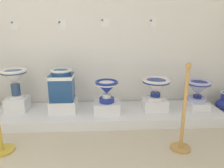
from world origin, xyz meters
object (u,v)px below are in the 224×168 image
(plinth_block_leftmost, at_px, (107,107))
(info_placard_second, at_px, (62,25))
(antique_toilet_slender_white, at_px, (14,78))
(antique_toilet_central_ornate, at_px, (198,88))
(antique_toilet_leftmost, at_px, (107,88))
(info_placard_fourth, at_px, (153,23))
(plinth_block_broad_patterned, at_px, (63,106))
(plinth_block_slender_white, at_px, (18,104))
(antique_toilet_broad_patterned, at_px, (62,84))
(info_placard_third, at_px, (105,23))
(antique_toilet_tall_cobalt, at_px, (156,86))
(plinth_block_central_ornate, at_px, (196,104))
(plinth_block_tall_cobalt, at_px, (155,105))
(info_placard_first, at_px, (14,25))
(stanchion_post_near_right, at_px, (183,123))
(decorative_vase_companion, at_px, (224,104))

(plinth_block_leftmost, height_order, info_placard_second, info_placard_second)
(antique_toilet_slender_white, relative_size, antique_toilet_central_ornate, 1.17)
(antique_toilet_leftmost, bearing_deg, info_placard_fourth, 32.86)
(plinth_block_broad_patterned, bearing_deg, plinth_block_slender_white, 173.29)
(antique_toilet_broad_patterned, height_order, info_placard_second, info_placard_second)
(antique_toilet_broad_patterned, relative_size, info_placard_third, 3.49)
(antique_toilet_tall_cobalt, xyz_separation_m, plinth_block_central_ornate, (0.68, 0.05, -0.33))
(antique_toilet_slender_white, relative_size, info_placard_second, 2.78)
(plinth_block_slender_white, height_order, antique_toilet_tall_cobalt, antique_toilet_tall_cobalt)
(antique_toilet_broad_patterned, bearing_deg, antique_toilet_tall_cobalt, -0.13)
(plinth_block_tall_cobalt, distance_m, info_placard_second, 1.89)
(info_placard_first, relative_size, stanchion_post_near_right, 0.13)
(info_placard_fourth, bearing_deg, plinth_block_tall_cobalt, -91.15)
(plinth_block_slender_white, height_order, plinth_block_central_ornate, plinth_block_slender_white)
(antique_toilet_slender_white, distance_m, info_placard_second, 1.07)
(antique_toilet_slender_white, distance_m, plinth_block_tall_cobalt, 2.14)
(antique_toilet_central_ornate, bearing_deg, info_placard_third, 165.54)
(info_placard_third, distance_m, stanchion_post_near_right, 1.89)
(info_placard_first, bearing_deg, antique_toilet_central_ornate, -7.46)
(antique_toilet_broad_patterned, distance_m, decorative_vase_companion, 2.65)
(antique_toilet_leftmost, distance_m, info_placard_third, 1.04)
(info_placard_fourth, xyz_separation_m, decorative_vase_companion, (1.20, -0.24, -1.29))
(plinth_block_slender_white, relative_size, info_placard_first, 2.27)
(antique_toilet_central_ornate, height_order, stanchion_post_near_right, stanchion_post_near_right)
(antique_toilet_broad_patterned, distance_m, plinth_block_leftmost, 0.75)
(info_placard_second, bearing_deg, plinth_block_slender_white, -153.87)
(plinth_block_broad_patterned, bearing_deg, plinth_block_leftmost, -5.64)
(plinth_block_tall_cobalt, bearing_deg, antique_toilet_central_ornate, 4.45)
(antique_toilet_broad_patterned, bearing_deg, plinth_block_tall_cobalt, -0.13)
(plinth_block_tall_cobalt, bearing_deg, plinth_block_slender_white, 177.65)
(antique_toilet_slender_white, relative_size, plinth_block_broad_patterned, 1.11)
(antique_toilet_central_ornate, bearing_deg, plinth_block_central_ornate, -90.00)
(plinth_block_slender_white, distance_m, antique_toilet_slender_white, 0.41)
(plinth_block_broad_patterned, xyz_separation_m, plinth_block_central_ornate, (2.08, 0.05, -0.04))
(plinth_block_slender_white, relative_size, plinth_block_tall_cobalt, 0.86)
(plinth_block_leftmost, distance_m, info_placard_first, 1.89)
(plinth_block_central_ornate, relative_size, info_placard_first, 2.67)
(antique_toilet_broad_patterned, distance_m, antique_toilet_tall_cobalt, 1.39)
(antique_toilet_broad_patterned, xyz_separation_m, antique_toilet_central_ornate, (2.08, 0.05, -0.12))
(info_placard_first, height_order, info_placard_third, info_placard_third)
(antique_toilet_broad_patterned, xyz_separation_m, info_placard_first, (-0.74, 0.42, 0.83))
(plinth_block_broad_patterned, relative_size, antique_toilet_broad_patterned, 0.84)
(plinth_block_tall_cobalt, bearing_deg, antique_toilet_slender_white, 177.65)
(info_placard_fourth, bearing_deg, antique_toilet_tall_cobalt, -91.15)
(decorative_vase_companion, height_order, stanchion_post_near_right, stanchion_post_near_right)
(info_placard_first, distance_m, info_placard_second, 0.72)
(antique_toilet_slender_white, relative_size, antique_toilet_leftmost, 1.30)
(plinth_block_broad_patterned, height_order, antique_toilet_leftmost, antique_toilet_leftmost)
(plinth_block_central_ornate, xyz_separation_m, info_placard_third, (-1.43, 0.37, 1.24))
(antique_toilet_leftmost, bearing_deg, stanchion_post_near_right, -43.41)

